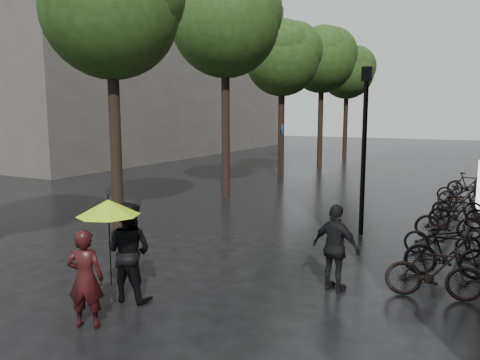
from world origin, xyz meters
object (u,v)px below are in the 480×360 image
Objects in this scene: person_burgundy at (85,279)px; parked_bicycles at (456,213)px; lamp_post at (364,134)px; pedestrian_walking at (336,248)px; person_black at (129,251)px.

person_burgundy reaches higher than parked_bicycles.
person_burgundy is 0.35× the size of lamp_post.
parked_bicycles is at bearing -140.77° from person_burgundy.
pedestrian_walking is at bearing -82.81° from lamp_post.
person_black is at bearing -111.48° from lamp_post.
person_burgundy is 0.13× the size of parked_bicycles.
lamp_post is (2.61, 6.62, 1.87)m from person_black.
lamp_post reaches higher than person_burgundy.
lamp_post is (2.48, 7.78, 1.98)m from person_burgundy.
pedestrian_walking is at bearing -152.85° from person_black.
parked_bicycles is (4.78, 9.50, -0.31)m from person_burgundy.
parked_bicycles is 3.68m from lamp_post.
lamp_post is at bearing -143.27° from parked_bicycles.
pedestrian_walking reaches higher than parked_bicycles.
pedestrian_walking reaches higher than person_burgundy.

